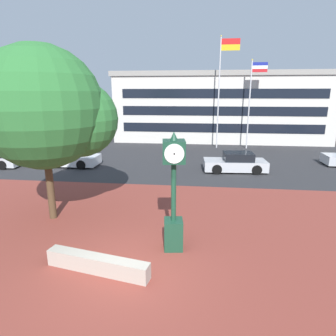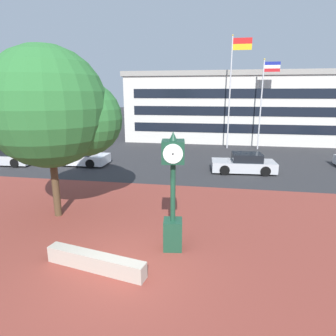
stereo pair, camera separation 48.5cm
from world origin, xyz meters
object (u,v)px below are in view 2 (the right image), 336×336
at_px(flagpole_secondary, 263,98).
at_px(car_street_distant, 6,156).
at_px(civic_building, 230,105).
at_px(street_clock, 173,195).
at_px(car_street_near, 244,164).
at_px(car_street_mid, 78,157).
at_px(plaza_tree, 56,110).
at_px(flagpole_primary, 232,84).

bearing_deg(flagpole_secondary, car_street_distant, -154.34).
height_order(car_street_distant, civic_building, civic_building).
height_order(street_clock, car_street_near, street_clock).
height_order(car_street_mid, car_street_distant, same).
relative_size(plaza_tree, civic_building, 0.30).
bearing_deg(flagpole_secondary, plaza_tree, -121.08).
relative_size(car_street_mid, civic_building, 0.20).
bearing_deg(flagpole_secondary, street_clock, -105.44).
xyz_separation_m(flagpole_primary, civic_building, (0.25, 9.52, -2.29)).
relative_size(plaza_tree, flagpole_primary, 0.69).
distance_m(car_street_distant, flagpole_primary, 19.55).
xyz_separation_m(car_street_near, flagpole_secondary, (2.09, 8.61, 4.07)).
distance_m(car_street_near, flagpole_secondary, 9.75).
bearing_deg(car_street_distant, flagpole_secondary, -66.59).
distance_m(street_clock, car_street_near, 10.93).
height_order(plaza_tree, civic_building, civic_building).
bearing_deg(street_clock, flagpole_primary, 74.83).
distance_m(street_clock, car_street_mid, 13.68).
height_order(street_clock, flagpole_secondary, flagpole_secondary).
bearing_deg(civic_building, flagpole_primary, -91.48).
bearing_deg(plaza_tree, flagpole_primary, 66.22).
relative_size(flagpole_secondary, civic_building, 0.35).
relative_size(street_clock, civic_building, 0.17).
xyz_separation_m(car_street_distant, flagpole_secondary, (19.16, 9.20, 4.07)).
distance_m(plaza_tree, flagpole_primary, 18.61).
relative_size(plaza_tree, flagpole_secondary, 0.86).
relative_size(street_clock, car_street_distant, 0.90).
bearing_deg(plaza_tree, car_street_mid, 113.11).
distance_m(car_street_mid, flagpole_secondary, 16.74).
bearing_deg(car_street_near, flagpole_secondary, -17.00).
bearing_deg(flagpole_secondary, flagpole_primary, -180.00).
xyz_separation_m(car_street_near, car_street_distant, (-17.06, -0.59, 0.00)).
height_order(car_street_mid, flagpole_primary, flagpole_primary).
xyz_separation_m(street_clock, car_street_near, (3.15, 10.38, -1.34)).
xyz_separation_m(street_clock, flagpole_primary, (2.49, 18.99, 4.01)).
xyz_separation_m(flagpole_secondary, civic_building, (-2.51, 9.52, -1.02)).
relative_size(car_street_near, flagpole_primary, 0.42).
height_order(car_street_near, car_street_mid, same).
bearing_deg(car_street_distant, civic_building, -43.91).
relative_size(car_street_distant, flagpole_secondary, 0.54).
bearing_deg(flagpole_primary, plaza_tree, -113.78).
bearing_deg(car_street_mid, civic_building, -32.58).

